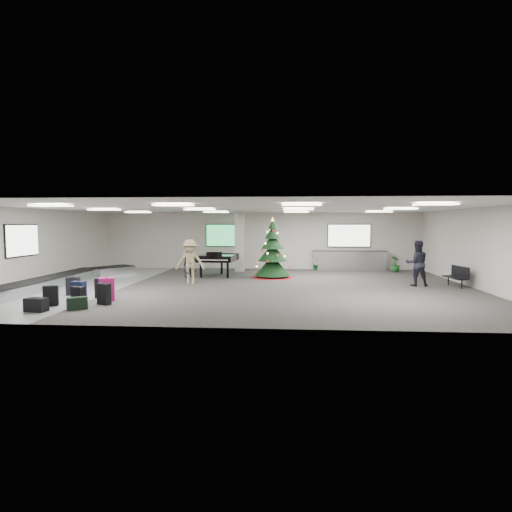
# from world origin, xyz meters

# --- Properties ---
(ground) EXTENTS (18.00, 18.00, 0.00)m
(ground) POSITION_xyz_m (0.00, 0.00, 0.00)
(ground) COLOR #363431
(ground) RESTS_ON ground
(room_envelope) EXTENTS (18.02, 14.02, 3.21)m
(room_envelope) POSITION_xyz_m (-0.38, 0.67, 2.33)
(room_envelope) COLOR #B9B2A9
(room_envelope) RESTS_ON ground
(baggage_carousel) EXTENTS (2.28, 9.71, 0.43)m
(baggage_carousel) POSITION_xyz_m (-7.84, -0.08, 0.21)
(baggage_carousel) COLOR silver
(baggage_carousel) RESTS_ON ground
(service_counter) EXTENTS (4.05, 0.65, 1.08)m
(service_counter) POSITION_xyz_m (5.00, 6.65, 0.55)
(service_counter) COLOR silver
(service_counter) RESTS_ON ground
(suitcase_0) EXTENTS (0.45, 0.34, 0.64)m
(suitcase_0) POSITION_xyz_m (-4.88, -4.61, 0.31)
(suitcase_0) COLOR black
(suitcase_0) RESTS_ON ground
(suitcase_1) EXTENTS (0.49, 0.41, 0.69)m
(suitcase_1) POSITION_xyz_m (-4.22, -4.23, 0.34)
(suitcase_1) COLOR black
(suitcase_1) RESTS_ON ground
(pink_suitcase) EXTENTS (0.55, 0.42, 0.79)m
(pink_suitcase) POSITION_xyz_m (-4.42, -3.55, 0.38)
(pink_suitcase) COLOR #D31B7B
(pink_suitcase) RESTS_ON ground
(suitcase_3) EXTENTS (0.50, 0.35, 0.70)m
(suitcase_3) POSITION_xyz_m (-4.84, -3.01, 0.34)
(suitcase_3) COLOR black
(suitcase_3) RESTS_ON ground
(navy_suitcase) EXTENTS (0.49, 0.35, 0.70)m
(navy_suitcase) POSITION_xyz_m (-5.24, -3.85, 0.34)
(navy_suitcase) COLOR black
(navy_suitcase) RESTS_ON ground
(suitcase_5) EXTENTS (0.48, 0.37, 0.66)m
(suitcase_5) POSITION_xyz_m (-5.76, -4.60, 0.32)
(suitcase_5) COLOR black
(suitcase_5) RESTS_ON ground
(green_duffel) EXTENTS (0.61, 0.56, 0.39)m
(green_duffel) POSITION_xyz_m (-4.69, -5.06, 0.19)
(green_duffel) COLOR black
(green_duffel) RESTS_ON ground
(suitcase_8) EXTENTS (0.49, 0.33, 0.68)m
(suitcase_8) POSITION_xyz_m (-6.06, -2.63, 0.33)
(suitcase_8) COLOR black
(suitcase_8) RESTS_ON ground
(black_duffel) EXTENTS (0.65, 0.42, 0.42)m
(black_duffel) POSITION_xyz_m (-5.72, -5.46, 0.20)
(black_duffel) COLOR black
(black_duffel) RESTS_ON ground
(christmas_tree) EXTENTS (2.01, 2.01, 2.87)m
(christmas_tree) POSITION_xyz_m (0.86, 2.99, 0.98)
(christmas_tree) COLOR maroon
(christmas_tree) RESTS_ON ground
(grand_piano) EXTENTS (1.84, 2.28, 1.23)m
(grand_piano) POSITION_xyz_m (-1.83, 3.39, 0.88)
(grand_piano) COLOR black
(grand_piano) RESTS_ON ground
(bench) EXTENTS (0.62, 1.38, 0.84)m
(bench) POSITION_xyz_m (8.47, 0.56, 0.48)
(bench) COLOR black
(bench) RESTS_ON ground
(traveler_a) EXTENTS (0.67, 0.56, 1.57)m
(traveler_a) POSITION_xyz_m (-2.59, 0.68, 0.79)
(traveler_a) COLOR black
(traveler_a) RESTS_ON ground
(traveler_b) EXTENTS (1.31, 0.87, 1.89)m
(traveler_b) POSITION_xyz_m (-2.55, 0.55, 0.95)
(traveler_b) COLOR #9A875F
(traveler_b) RESTS_ON ground
(traveler_bench) EXTENTS (0.94, 0.75, 1.88)m
(traveler_bench) POSITION_xyz_m (6.89, 0.67, 0.94)
(traveler_bench) COLOR black
(traveler_bench) RESTS_ON ground
(potted_plant_left) EXTENTS (0.51, 0.49, 0.71)m
(potted_plant_left) POSITION_xyz_m (3.16, 6.43, 0.36)
(potted_plant_left) COLOR #133C17
(potted_plant_left) RESTS_ON ground
(potted_plant_right) EXTENTS (0.66, 0.66, 0.86)m
(potted_plant_right) POSITION_xyz_m (7.29, 5.80, 0.43)
(potted_plant_right) COLOR #133C17
(potted_plant_right) RESTS_ON ground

